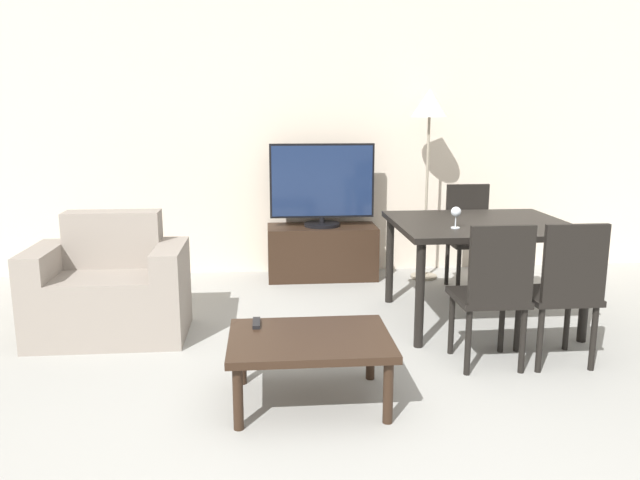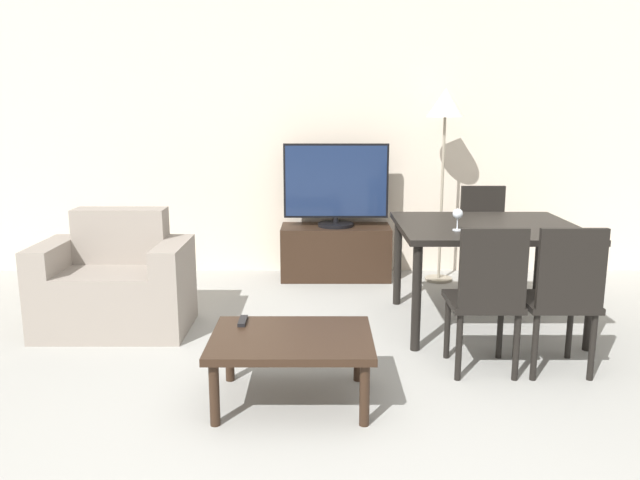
% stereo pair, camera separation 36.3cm
% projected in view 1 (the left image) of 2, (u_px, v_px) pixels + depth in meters
% --- Properties ---
extents(ground_plane, '(18.00, 18.00, 0.00)m').
position_uv_depth(ground_plane, '(365.00, 469.00, 2.66)').
color(ground_plane, '#9E9E99').
extents(wall_back, '(7.56, 0.06, 2.70)m').
position_uv_depth(wall_back, '(308.00, 127.00, 5.71)').
color(wall_back, beige).
rests_on(wall_back, ground_plane).
extents(armchair, '(1.00, 0.63, 0.82)m').
position_uv_depth(armchair, '(110.00, 291.00, 4.19)').
color(armchair, gray).
rests_on(armchair, ground_plane).
extents(tv_stand, '(0.98, 0.44, 0.48)m').
position_uv_depth(tv_stand, '(322.00, 252.00, 5.67)').
color(tv_stand, black).
rests_on(tv_stand, ground_plane).
extents(tv, '(0.93, 0.32, 0.74)m').
position_uv_depth(tv, '(322.00, 185.00, 5.54)').
color(tv, black).
rests_on(tv, tv_stand).
extents(coffee_table, '(0.83, 0.62, 0.36)m').
position_uv_depth(coffee_table, '(310.00, 345.00, 3.21)').
color(coffee_table, black).
rests_on(coffee_table, ground_plane).
extents(dining_table, '(1.22, 1.09, 0.73)m').
position_uv_depth(dining_table, '(481.00, 232.00, 4.43)').
color(dining_table, black).
rests_on(dining_table, ground_plane).
extents(dining_chair_near, '(0.40, 0.40, 0.88)m').
position_uv_depth(dining_chair_near, '(493.00, 289.00, 3.61)').
color(dining_chair_near, black).
rests_on(dining_chair_near, ground_plane).
extents(dining_chair_far, '(0.40, 0.40, 0.88)m').
position_uv_depth(dining_chair_far, '(470.00, 232.00, 5.31)').
color(dining_chair_far, black).
rests_on(dining_chair_far, ground_plane).
extents(dining_chair_near_right, '(0.40, 0.40, 0.88)m').
position_uv_depth(dining_chair_near_right, '(564.00, 287.00, 3.65)').
color(dining_chair_near_right, black).
rests_on(dining_chair_near_right, ground_plane).
extents(floor_lamp, '(0.32, 0.32, 1.69)m').
position_uv_depth(floor_lamp, '(429.00, 115.00, 5.40)').
color(floor_lamp, gray).
rests_on(floor_lamp, ground_plane).
extents(remote_primary, '(0.04, 0.15, 0.02)m').
position_uv_depth(remote_primary, '(256.00, 323.00, 3.38)').
color(remote_primary, black).
rests_on(remote_primary, coffee_table).
extents(wine_glass_left, '(0.07, 0.07, 0.15)m').
position_uv_depth(wine_glass_left, '(456.00, 213.00, 4.15)').
color(wine_glass_left, silver).
rests_on(wine_glass_left, dining_table).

